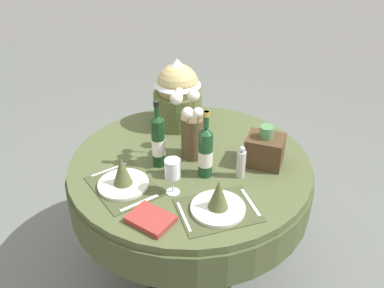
# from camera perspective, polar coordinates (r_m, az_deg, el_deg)

# --- Properties ---
(ground) EXTENTS (8.00, 8.00, 0.00)m
(ground) POSITION_cam_1_polar(r_m,az_deg,el_deg) (2.61, -0.24, -16.16)
(ground) COLOR slate
(dining_table) EXTENTS (1.27, 1.27, 0.76)m
(dining_table) POSITION_cam_1_polar(r_m,az_deg,el_deg) (2.19, -0.27, -5.30)
(dining_table) COLOR #4C5633
(dining_table) RESTS_ON ground
(place_setting_left) EXTENTS (0.43, 0.41, 0.16)m
(place_setting_left) POSITION_cam_1_polar(r_m,az_deg,el_deg) (1.93, -9.66, -4.74)
(place_setting_left) COLOR #41492B
(place_setting_left) RESTS_ON dining_table
(place_setting_right) EXTENTS (0.43, 0.41, 0.16)m
(place_setting_right) POSITION_cam_1_polar(r_m,az_deg,el_deg) (1.77, 3.69, -8.08)
(place_setting_right) COLOR #41492B
(place_setting_right) RESTS_ON dining_table
(flower_vase) EXTENTS (0.18, 0.24, 0.38)m
(flower_vase) POSITION_cam_1_polar(r_m,az_deg,el_deg) (2.05, -0.05, 2.05)
(flower_vase) COLOR brown
(flower_vase) RESTS_ON dining_table
(wine_bottle_centre) EXTENTS (0.07, 0.07, 0.35)m
(wine_bottle_centre) POSITION_cam_1_polar(r_m,az_deg,el_deg) (1.93, 1.91, -1.09)
(wine_bottle_centre) COLOR #194223
(wine_bottle_centre) RESTS_ON dining_table
(wine_bottle_right) EXTENTS (0.07, 0.07, 0.36)m
(wine_bottle_right) POSITION_cam_1_polar(r_m,az_deg,el_deg) (2.00, -4.75, 0.46)
(wine_bottle_right) COLOR #143819
(wine_bottle_right) RESTS_ON dining_table
(wine_glass_right) EXTENTS (0.07, 0.07, 0.18)m
(wine_glass_right) POSITION_cam_1_polar(r_m,az_deg,el_deg) (1.82, -2.76, -3.61)
(wine_glass_right) COLOR silver
(wine_glass_right) RESTS_ON dining_table
(tumbler_near_left) EXTENTS (0.07, 0.07, 0.09)m
(tumbler_near_left) POSITION_cam_1_polar(r_m,az_deg,el_deg) (1.97, -2.61, -3.33)
(tumbler_near_left) COLOR silver
(tumbler_near_left) RESTS_ON dining_table
(pepper_mill) EXTENTS (0.04, 0.04, 0.17)m
(pepper_mill) POSITION_cam_1_polar(r_m,az_deg,el_deg) (1.96, 6.87, -2.63)
(pepper_mill) COLOR #B7B2AD
(pepper_mill) RESTS_ON dining_table
(book_on_table) EXTENTS (0.21, 0.18, 0.03)m
(book_on_table) POSITION_cam_1_polar(r_m,az_deg,el_deg) (1.75, -5.77, -10.41)
(book_on_table) COLOR #99332D
(book_on_table) RESTS_ON dining_table
(gift_tub_back_left) EXTENTS (0.28, 0.28, 0.40)m
(gift_tub_back_left) POSITION_cam_1_polar(r_m,az_deg,el_deg) (2.35, -2.01, 7.46)
(gift_tub_back_left) COLOR #566033
(gift_tub_back_left) RESTS_ON dining_table
(woven_basket_side_right) EXTENTS (0.18, 0.15, 0.21)m
(woven_basket_side_right) POSITION_cam_1_polar(r_m,az_deg,el_deg) (2.07, 10.14, -0.72)
(woven_basket_side_right) COLOR #47331E
(woven_basket_side_right) RESTS_ON dining_table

